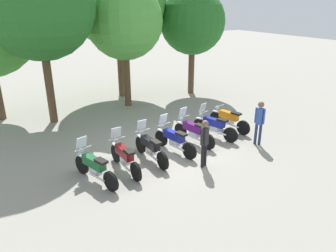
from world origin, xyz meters
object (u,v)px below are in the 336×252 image
motorcycle_6 (229,119)px  tree_2 (124,21)px  motorcycle_1 (124,156)px  motorcycle_2 (150,147)px  tree_4 (193,22)px  motorcycle_0 (94,167)px  motorcycle_5 (214,126)px  motorcycle_4 (193,131)px  motorcycle_3 (174,139)px  person_1 (259,119)px  tree_1 (38,3)px  person_0 (205,140)px

motorcycle_6 → tree_2: size_ratio=0.34×
motorcycle_1 → motorcycle_6: size_ratio=1.01×
motorcycle_2 → tree_4: (6.42, 6.72, 3.72)m
motorcycle_0 → tree_4: size_ratio=0.35×
motorcycle_5 → tree_4: (3.15, 6.24, 3.72)m
motorcycle_0 → tree_2: size_ratio=0.33×
motorcycle_2 → tree_2: size_ratio=0.34×
tree_2 → motorcycle_4: bearing=-88.3°
motorcycle_3 → person_1: size_ratio=1.21×
motorcycle_2 → tree_1: bearing=17.4°
motorcycle_1 → tree_1: 7.78m
motorcycle_4 → tree_2: 7.10m
motorcycle_2 → person_0: bearing=-137.2°
person_0 → motorcycle_3: bearing=-10.6°
tree_4 → motorcycle_2: bearing=-133.7°
person_1 → tree_4: 8.61m
motorcycle_4 → person_1: (2.12, -1.45, 0.55)m
motorcycle_0 → motorcycle_5: (5.47, 0.86, 0.00)m
motorcycle_4 → tree_1: bearing=28.0°
motorcycle_6 → person_1: (-0.06, -1.82, 0.56)m
tree_2 → tree_4: tree_2 is taller
motorcycle_5 → person_0: (-1.91, -1.84, 0.49)m
person_0 → tree_4: size_ratio=0.28×
motorcycle_3 → tree_4: (5.34, 6.57, 3.72)m
motorcycle_0 → motorcycle_6: motorcycle_0 is taller
motorcycle_1 → tree_2: 8.26m
motorcycle_0 → tree_4: 11.77m
tree_1 → tree_4: (8.52, 0.86, -1.05)m
motorcycle_1 → motorcycle_3: same height
motorcycle_6 → tree_2: tree_2 is taller
motorcycle_2 → motorcycle_6: bearing=-81.6°
motorcycle_1 → motorcycle_3: bearing=-82.4°
person_1 → tree_2: bearing=80.9°
motorcycle_5 → motorcycle_1: bearing=81.8°
motorcycle_5 → tree_1: size_ratio=0.28×
motorcycle_3 → motorcycle_5: bearing=-92.5°
motorcycle_6 → tree_1: tree_1 is taller
motorcycle_0 → motorcycle_5: same height
tree_1 → tree_4: 8.63m
motorcycle_0 → motorcycle_3: size_ratio=0.98×
motorcycle_0 → tree_1: (0.10, 6.24, 4.77)m
motorcycle_3 → motorcycle_6: (3.28, 0.67, -0.01)m
person_1 → tree_4: size_ratio=0.29×
motorcycle_2 → tree_2: (2.00, 6.38, 3.90)m
motorcycle_5 → person_0: person_0 is taller
motorcycle_3 → motorcycle_2: bearing=86.5°
motorcycle_2 → person_0: 1.99m
motorcycle_4 → person_1: bearing=-134.6°
motorcycle_1 → motorcycle_3: (2.18, 0.35, 0.00)m
motorcycle_6 → tree_2: bearing=13.2°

